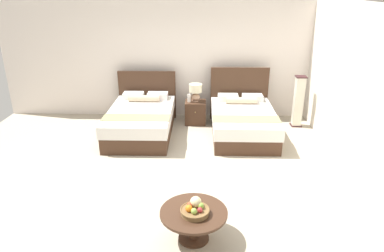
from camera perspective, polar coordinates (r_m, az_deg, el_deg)
The scene contains 11 objects.
ground_plane at distance 6.42m, azimuth -0.41°, elevation -7.38°, with size 9.30×9.64×0.02m, color #AFA48E.
wall_back at distance 8.78m, azimuth 0.19°, elevation 10.72°, with size 9.30×0.12×2.86m, color white.
wall_side_right at distance 6.78m, azimuth 24.65°, elevation 5.37°, with size 0.12×5.24×2.86m, color white.
bed_near_window at distance 7.96m, azimuth -8.09°, elevation 1.03°, with size 1.39×2.20×1.18m.
bed_near_corner at distance 7.91m, azimuth 8.09°, elevation 0.88°, with size 1.38×2.13×1.29m.
nightstand at distance 8.50m, azimuth 0.55°, elevation 2.22°, with size 0.49×0.47×0.54m.
table_lamp at distance 8.36m, azimuth 0.57°, elevation 5.64°, with size 0.30×0.30×0.42m.
vase at distance 8.35m, azimuth -0.46°, elevation 4.51°, with size 0.08×0.08×0.19m.
coffee_table at distance 4.72m, azimuth 0.27°, elevation -14.46°, with size 0.87×0.87×0.43m.
fruit_bowl at distance 4.59m, azimuth 0.46°, elevation -13.14°, with size 0.37×0.37×0.20m.
floor_lamp_corner at distance 8.58m, azimuth 16.64°, elevation 3.76°, with size 0.24×0.24×1.19m.
Camera 1 is at (0.19, -5.60, 3.12)m, focal length 33.34 mm.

